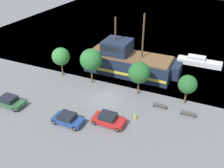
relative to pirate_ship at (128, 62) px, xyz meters
name	(u,v)px	position (x,y,z in m)	size (l,w,h in m)	color
ground_plane	(106,97)	(-0.13, -8.73, -2.07)	(160.00, 160.00, 0.00)	slate
water_surface	(172,21)	(-0.13, 35.27, -2.07)	(80.00, 80.00, 0.00)	teal
pirate_ship	(128,62)	(0.00, 0.00, 0.00)	(16.03, 5.60, 10.47)	#192338
moored_boat_dockside	(199,62)	(10.81, 8.22, -1.43)	(7.89, 1.91, 1.65)	silver
parked_car_curb_front	(108,119)	(2.89, -14.18, -1.33)	(4.01, 1.94, 1.50)	#B21E1E
parked_car_curb_mid	(9,101)	(-11.32, -16.15, -1.36)	(4.13, 2.00, 1.44)	#2D5B38
parked_car_curb_rear	(68,119)	(-1.82, -16.14, -1.37)	(3.89, 1.95, 1.40)	navy
fire_hydrant	(135,117)	(5.59, -11.87, -1.66)	(0.42, 0.25, 0.76)	yellow
bench_promenade_east	(160,106)	(7.85, -8.20, -1.62)	(1.80, 0.45, 0.85)	#4C4742
bench_promenade_west	(188,114)	(11.72, -8.45, -1.62)	(1.94, 0.45, 0.85)	#4C4742
tree_row_east	(61,57)	(-9.71, -5.57, 1.42)	(2.94, 2.94, 4.97)	brown
tree_row_mideast	(91,60)	(-4.02, -5.67, 1.94)	(3.46, 3.46, 5.74)	brown
tree_row_midwest	(139,73)	(3.89, -5.85, 1.47)	(3.17, 3.17, 5.13)	brown
tree_row_west	(188,85)	(10.74, -5.51, 0.97)	(2.61, 2.61, 4.35)	brown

